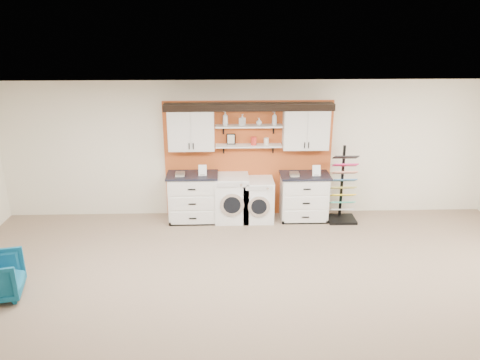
{
  "coord_description": "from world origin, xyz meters",
  "views": [
    {
      "loc": [
        -0.47,
        -5.2,
        4.0
      ],
      "look_at": [
        -0.22,
        2.3,
        1.34
      ],
      "focal_mm": 35.0,
      "sensor_mm": 36.0,
      "label": 1
    }
  ],
  "objects_px": {
    "base_cabinet_right": "(304,197)",
    "dryer": "(258,200)",
    "sample_rack": "(343,197)",
    "base_cabinet_left": "(193,197)",
    "washer": "(232,198)"
  },
  "relations": [
    {
      "from": "base_cabinet_right",
      "to": "dryer",
      "type": "distance_m",
      "value": 0.95
    },
    {
      "from": "base_cabinet_left",
      "to": "base_cabinet_right",
      "type": "relative_size",
      "value": 1.03
    },
    {
      "from": "base_cabinet_right",
      "to": "washer",
      "type": "bearing_deg",
      "value": -179.87
    },
    {
      "from": "sample_rack",
      "to": "base_cabinet_left",
      "type": "bearing_deg",
      "value": 178.48
    },
    {
      "from": "base_cabinet_right",
      "to": "dryer",
      "type": "relative_size",
      "value": 1.15
    },
    {
      "from": "base_cabinet_left",
      "to": "sample_rack",
      "type": "distance_m",
      "value": 3.03
    },
    {
      "from": "base_cabinet_left",
      "to": "washer",
      "type": "relative_size",
      "value": 1.07
    },
    {
      "from": "washer",
      "to": "dryer",
      "type": "bearing_deg",
      "value": -0.0
    },
    {
      "from": "base_cabinet_right",
      "to": "sample_rack",
      "type": "distance_m",
      "value": 0.78
    },
    {
      "from": "dryer",
      "to": "sample_rack",
      "type": "relative_size",
      "value": 0.56
    },
    {
      "from": "base_cabinet_left",
      "to": "base_cabinet_right",
      "type": "distance_m",
      "value": 2.26
    },
    {
      "from": "base_cabinet_left",
      "to": "washer",
      "type": "bearing_deg",
      "value": -0.24
    },
    {
      "from": "base_cabinet_left",
      "to": "washer",
      "type": "xyz_separation_m",
      "value": [
        0.78,
        -0.0,
        -0.02
      ]
    },
    {
      "from": "dryer",
      "to": "base_cabinet_right",
      "type": "bearing_deg",
      "value": 0.2
    },
    {
      "from": "base_cabinet_left",
      "to": "base_cabinet_right",
      "type": "height_order",
      "value": "base_cabinet_left"
    }
  ]
}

